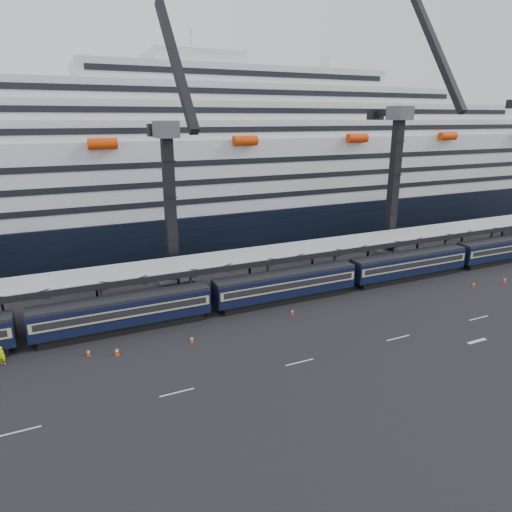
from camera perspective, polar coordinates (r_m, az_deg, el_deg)
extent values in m
plane|color=black|center=(55.21, 16.16, -7.70)|extent=(260.00, 260.00, 0.00)
cube|color=beige|center=(40.38, -27.48, -18.87)|extent=(3.00, 0.15, 0.02)
cube|color=beige|center=(40.95, -9.87, -16.46)|extent=(3.00, 0.15, 0.02)
cube|color=beige|center=(44.84, 5.48, -13.07)|extent=(3.00, 0.15, 0.02)
cube|color=beige|center=(51.31, 17.35, -9.74)|extent=(3.00, 0.15, 0.02)
cube|color=beige|center=(59.53, 26.09, -6.97)|extent=(3.00, 0.15, 0.02)
cube|color=beige|center=(53.65, 25.90, -9.54)|extent=(2.50, 0.40, 0.02)
cube|color=black|center=(52.53, -16.08, -8.45)|extent=(17.48, 2.40, 0.90)
cube|color=black|center=(51.81, -16.24, -6.65)|extent=(19.00, 2.80, 2.70)
cube|color=tan|center=(51.69, -16.27, -6.34)|extent=(18.62, 2.92, 1.05)
cube|color=black|center=(51.67, -16.27, -6.29)|extent=(17.86, 2.98, 0.70)
cube|color=black|center=(51.24, -16.38, -5.11)|extent=(19.00, 2.50, 0.35)
cube|color=black|center=(58.28, 3.74, -5.21)|extent=(17.48, 2.40, 0.90)
cube|color=black|center=(57.63, 3.77, -3.55)|extent=(19.00, 2.80, 2.70)
cube|color=tan|center=(57.53, 3.78, -3.27)|extent=(18.62, 2.92, 1.05)
cube|color=black|center=(57.51, 3.78, -3.22)|extent=(17.86, 2.98, 0.70)
cube|color=black|center=(57.12, 3.80, -2.14)|extent=(19.00, 2.50, 0.35)
cube|color=black|center=(69.53, 18.42, -2.35)|extent=(17.48, 2.40, 0.90)
cube|color=black|center=(68.98, 18.56, -0.94)|extent=(19.00, 2.80, 2.70)
cube|color=tan|center=(68.89, 18.59, -0.71)|extent=(18.62, 2.92, 1.05)
cube|color=black|center=(68.88, 18.59, -0.67)|extent=(17.86, 2.98, 0.70)
cube|color=black|center=(68.56, 18.68, 0.25)|extent=(19.00, 2.50, 0.35)
cube|color=black|center=(84.09, 28.50, -0.29)|extent=(17.48, 2.40, 0.90)
cube|color=black|center=(83.64, 28.68, 0.89)|extent=(19.00, 2.80, 2.70)
cube|color=tan|center=(83.57, 28.70, 1.09)|extent=(18.62, 2.92, 1.05)
cube|color=black|center=(83.55, 28.71, 1.12)|extent=(17.86, 2.98, 0.70)
cube|color=black|center=(83.29, 28.82, 1.88)|extent=(19.00, 2.50, 0.35)
cube|color=gray|center=(63.86, 8.45, 1.33)|extent=(130.00, 6.00, 0.25)
cube|color=black|center=(61.56, 9.95, 0.37)|extent=(130.00, 0.25, 0.70)
cube|color=black|center=(66.37, 7.04, 1.71)|extent=(130.00, 0.25, 0.70)
cube|color=black|center=(57.95, -29.17, -5.18)|extent=(0.25, 0.25, 5.40)
cube|color=black|center=(52.55, -18.65, -6.00)|extent=(0.25, 0.25, 5.40)
cube|color=black|center=(57.77, -19.30, -3.98)|extent=(0.25, 0.25, 5.40)
cube|color=black|center=(54.22, -8.11, -4.52)|extent=(0.25, 0.25, 5.40)
cube|color=black|center=(59.29, -9.68, -2.70)|extent=(0.25, 0.25, 5.40)
cube|color=black|center=(57.61, 1.46, -3.05)|extent=(0.25, 0.25, 5.40)
cube|color=black|center=(62.40, -0.80, -1.45)|extent=(0.25, 0.25, 5.40)
cube|color=black|center=(62.43, 9.73, -1.69)|extent=(0.25, 0.25, 5.40)
cube|color=black|center=(66.88, 7.05, -0.31)|extent=(0.25, 0.25, 5.40)
cube|color=black|center=(68.38, 16.69, -0.53)|extent=(0.25, 0.25, 5.40)
cube|color=black|center=(72.46, 13.81, 0.67)|extent=(0.25, 0.25, 5.40)
cube|color=black|center=(75.20, 22.46, 0.45)|extent=(0.25, 0.25, 5.40)
cube|color=black|center=(78.93, 19.54, 1.50)|extent=(0.25, 0.25, 5.40)
cube|color=black|center=(82.66, 27.23, 1.25)|extent=(0.25, 0.25, 5.40)
cube|color=black|center=(86.07, 24.36, 2.19)|extent=(0.25, 0.25, 5.40)
cube|color=black|center=(93.74, 28.42, 2.75)|extent=(0.25, 0.25, 5.40)
cube|color=black|center=(91.97, -2.49, 5.07)|extent=(200.00, 28.00, 7.00)
cube|color=silver|center=(90.50, -2.57, 10.97)|extent=(190.00, 26.88, 12.00)
cube|color=silver|center=(90.03, -2.63, 15.72)|extent=(160.00, 24.64, 3.00)
cube|color=black|center=(78.71, 0.90, 15.56)|extent=(153.60, 0.12, 0.90)
cube|color=silver|center=(90.02, -2.66, 17.63)|extent=(124.00, 21.84, 3.00)
cube|color=black|center=(79.96, 0.45, 17.74)|extent=(119.04, 0.12, 0.90)
cube|color=silver|center=(90.10, -2.69, 19.54)|extent=(90.00, 19.04, 3.00)
cube|color=black|center=(81.33, 0.01, 19.84)|extent=(86.40, 0.12, 0.90)
cube|color=silver|center=(90.29, -2.71, 21.44)|extent=(56.00, 16.24, 3.00)
cube|color=black|center=(82.81, -0.42, 21.87)|extent=(53.76, 0.12, 0.90)
cube|color=silver|center=(87.84, -8.00, 23.07)|extent=(16.00, 12.00, 2.50)
cylinder|color=silver|center=(99.81, 8.86, 22.57)|extent=(2.80, 2.80, 3.00)
cylinder|color=#E13807|center=(69.87, -18.64, 13.14)|extent=(4.00, 1.60, 1.60)
cylinder|color=#E13807|center=(75.60, -1.37, 14.21)|extent=(4.00, 1.60, 1.60)
cylinder|color=#E13807|center=(86.69, 12.53, 14.18)|extent=(4.00, 1.60, 1.60)
cylinder|color=#E13807|center=(101.41, 22.82, 13.64)|extent=(4.00, 1.60, 1.60)
cube|color=#484A4F|center=(61.87, -10.15, -3.56)|extent=(4.50, 4.50, 2.00)
cube|color=black|center=(59.17, -10.65, 5.55)|extent=(1.30, 1.30, 18.00)
cube|color=#484A4F|center=(58.08, -11.20, 15.27)|extent=(2.60, 3.20, 2.00)
cube|color=black|center=(52.76, -10.02, 22.70)|extent=(0.90, 12.26, 14.37)
cube|color=black|center=(60.53, -11.79, 15.29)|extent=(0.90, 5.04, 0.90)
cube|color=black|center=(62.99, -12.33, 15.13)|extent=(2.20, 1.60, 1.60)
cube|color=#484A4F|center=(76.92, 16.11, 0.11)|extent=(4.50, 4.50, 2.00)
cube|color=black|center=(74.61, 16.80, 8.23)|extent=(1.30, 1.30, 20.00)
cube|color=#484A4F|center=(73.89, 17.55, 16.67)|extent=(2.60, 3.20, 2.00)
cube|color=black|center=(70.25, 21.54, 23.06)|extent=(0.90, 12.21, 16.90)
cube|color=black|center=(76.01, 16.09, 16.78)|extent=(0.90, 5.60, 0.90)
cube|color=black|center=(78.17, 14.70, 16.72)|extent=(2.20, 1.60, 1.60)
imported|color=#DFFC0D|center=(50.08, -29.20, -10.79)|extent=(0.78, 0.68, 1.81)
cube|color=#E13807|center=(48.68, -20.21, -11.55)|extent=(0.35, 0.35, 0.04)
cone|color=#E13807|center=(48.52, -20.25, -11.18)|extent=(0.30, 0.30, 0.67)
cylinder|color=white|center=(48.52, -20.25, -11.18)|extent=(0.25, 0.25, 0.11)
cube|color=#E13807|center=(47.86, -16.96, -11.72)|extent=(0.43, 0.43, 0.05)
cone|color=#E13807|center=(47.66, -17.00, -11.26)|extent=(0.37, 0.37, 0.82)
cylinder|color=white|center=(47.66, -17.00, -11.26)|extent=(0.31, 0.31, 0.14)
cube|color=#E13807|center=(48.68, -8.02, -10.59)|extent=(0.37, 0.37, 0.04)
cone|color=#E13807|center=(48.52, -8.04, -10.20)|extent=(0.31, 0.31, 0.69)
cylinder|color=white|center=(48.52, -8.04, -10.20)|extent=(0.26, 0.26, 0.12)
cube|color=#E13807|center=(54.75, 4.55, -7.23)|extent=(0.34, 0.34, 0.04)
cone|color=#E13807|center=(54.61, 4.56, -6.90)|extent=(0.29, 0.29, 0.65)
cylinder|color=white|center=(54.61, 4.56, -6.90)|extent=(0.24, 0.24, 0.11)
cube|color=#E13807|center=(73.53, 28.62, -2.92)|extent=(0.39, 0.39, 0.04)
cone|color=#E13807|center=(73.41, 28.67, -2.63)|extent=(0.33, 0.33, 0.75)
cylinder|color=white|center=(73.41, 28.67, -2.63)|extent=(0.28, 0.28, 0.12)
cube|color=#E13807|center=(69.87, 25.52, -3.45)|extent=(0.36, 0.36, 0.04)
cone|color=#E13807|center=(69.76, 25.56, -3.18)|extent=(0.30, 0.30, 0.68)
cylinder|color=white|center=(69.76, 25.56, -3.18)|extent=(0.25, 0.25, 0.11)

